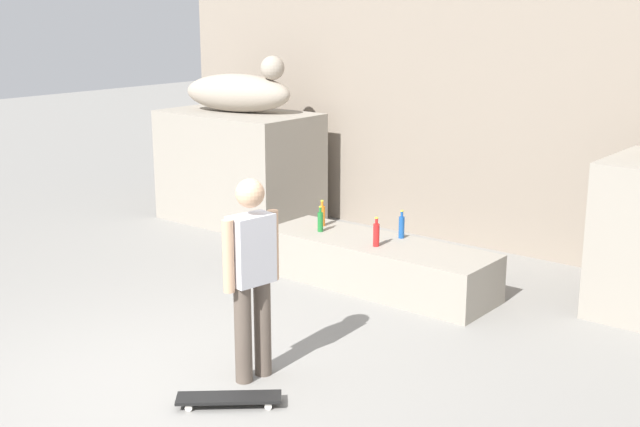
# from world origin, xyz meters

# --- Properties ---
(ground_plane) EXTENTS (40.00, 40.00, 0.00)m
(ground_plane) POSITION_xyz_m (0.00, 0.00, 0.00)
(ground_plane) COLOR gray
(facade_wall) EXTENTS (9.70, 0.60, 5.66)m
(facade_wall) POSITION_xyz_m (0.00, 5.46, 2.83)
(facade_wall) COLOR gray
(facade_wall) RESTS_ON ground_plane
(pedestal_left) EXTENTS (2.15, 1.26, 1.54)m
(pedestal_left) POSITION_xyz_m (-3.13, 4.21, 0.77)
(pedestal_left) COLOR gray
(pedestal_left) RESTS_ON ground_plane
(statue_reclining_left) EXTENTS (1.69, 0.91, 0.78)m
(statue_reclining_left) POSITION_xyz_m (-3.10, 4.22, 1.83)
(statue_reclining_left) COLOR #A29686
(statue_reclining_left) RESTS_ON pedestal_left
(ledge_block) EXTENTS (2.62, 0.82, 0.51)m
(ledge_block) POSITION_xyz_m (0.00, 3.11, 0.26)
(ledge_block) COLOR gray
(ledge_block) RESTS_ON ground_plane
(skater) EXTENTS (0.25, 0.54, 1.67)m
(skater) POSITION_xyz_m (0.50, 0.64, 0.92)
(skater) COLOR brown
(skater) RESTS_ON ground_plane
(skateboard) EXTENTS (0.73, 0.68, 0.08)m
(skateboard) POSITION_xyz_m (0.69, 0.16, 0.06)
(skateboard) COLOR black
(skateboard) RESTS_ON ground_plane
(bottle_orange) EXTENTS (0.07, 0.07, 0.30)m
(bottle_orange) POSITION_xyz_m (-0.87, 3.24, 0.64)
(bottle_orange) COLOR orange
(bottle_orange) RESTS_ON ledge_block
(bottle_green) EXTENTS (0.06, 0.06, 0.29)m
(bottle_green) POSITION_xyz_m (-0.73, 3.04, 0.63)
(bottle_green) COLOR #1E722D
(bottle_green) RESTS_ON ledge_block
(bottle_red) EXTENTS (0.07, 0.07, 0.31)m
(bottle_red) POSITION_xyz_m (0.09, 2.95, 0.64)
(bottle_red) COLOR red
(bottle_red) RESTS_ON ledge_block
(bottle_blue) EXTENTS (0.06, 0.06, 0.31)m
(bottle_blue) POSITION_xyz_m (0.12, 3.38, 0.64)
(bottle_blue) COLOR #194C99
(bottle_blue) RESTS_ON ledge_block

